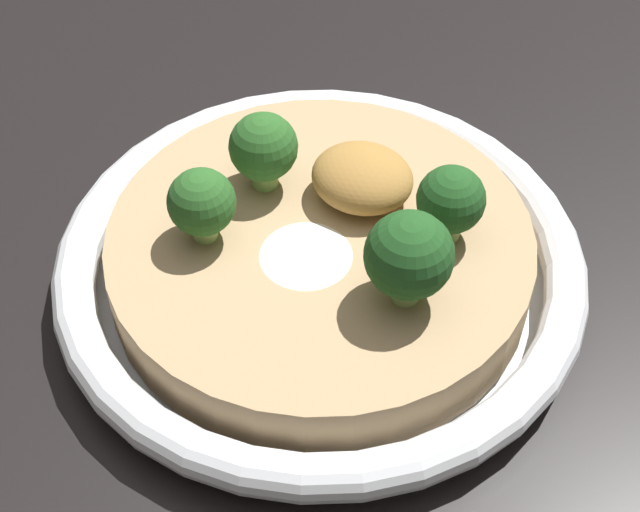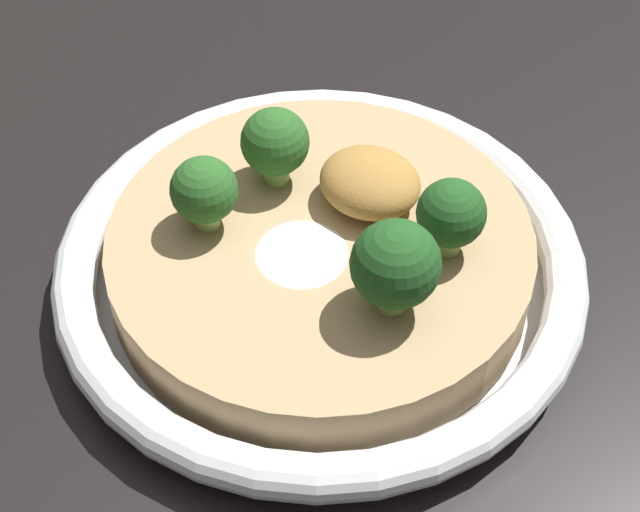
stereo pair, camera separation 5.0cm
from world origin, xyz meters
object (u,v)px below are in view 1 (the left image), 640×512
object	(u,v)px
broccoli_back_right	(202,204)
broccoli_right	(263,148)
broccoli_front_left	(451,201)
risotto_bowl	(320,262)
broccoli_left	(409,257)

from	to	relation	value
broccoli_back_right	broccoli_right	world-z (taller)	broccoli_right
broccoli_front_left	broccoli_right	bearing A→B (deg)	3.81
broccoli_front_left	risotto_bowl	bearing A→B (deg)	25.73
broccoli_back_right	broccoli_front_left	bearing A→B (deg)	-153.73
broccoli_left	broccoli_right	distance (m)	0.10
broccoli_front_left	broccoli_left	world-z (taller)	broccoli_left
broccoli_left	broccoli_right	xyz separation A→B (m)	(0.10, -0.04, -0.00)
risotto_bowl	broccoli_back_right	xyz separation A→B (m)	(0.05, 0.03, 0.04)
broccoli_back_right	broccoli_left	xyz separation A→B (m)	(-0.10, -0.01, 0.01)
broccoli_back_right	broccoli_left	bearing A→B (deg)	-176.38
broccoli_right	broccoli_left	bearing A→B (deg)	157.40
broccoli_right	risotto_bowl	bearing A→B (deg)	153.67
broccoli_back_right	broccoli_front_left	size ratio (longest dim) A/B	0.97
broccoli_left	broccoli_right	size ratio (longest dim) A/B	1.15
risotto_bowl	broccoli_left	xyz separation A→B (m)	(-0.05, 0.02, 0.05)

